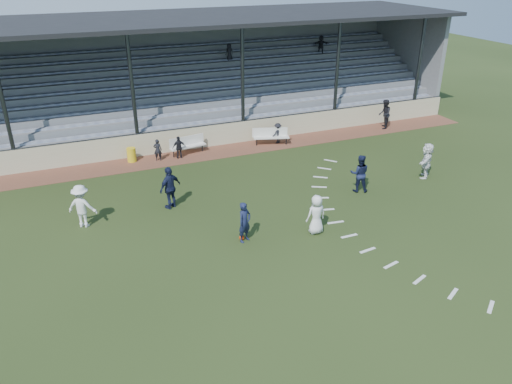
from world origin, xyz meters
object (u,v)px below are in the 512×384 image
bench_left (187,144)px  official (385,114)px  player_white_lead (316,214)px  trash_bin (132,155)px  football (242,238)px  bench_right (271,135)px  player_navy_lead (245,222)px

bench_left → official: 12.40m
player_white_lead → official: official is taller
trash_bin → football: (2.45, -9.55, -0.29)m
bench_right → football: bearing=-102.5°
bench_left → player_white_lead: size_ratio=1.28×
bench_left → player_white_lead: player_white_lead is taller
bench_left → trash_bin: bench_left is taller
football → official: (12.93, 9.12, 0.82)m
player_navy_lead → official: (12.84, 9.22, 0.12)m
football → player_navy_lead: 0.71m
player_white_lead → bench_right: bearing=-105.2°
bench_right → trash_bin: (-7.74, 0.38, -0.19)m
player_white_lead → trash_bin: bearing=-63.6°
official → player_white_lead: bearing=-10.6°
trash_bin → player_white_lead: player_white_lead is taller
bench_right → player_navy_lead: bearing=-101.8°
trash_bin → player_white_lead: (5.30, -10.13, 0.40)m
football → bench_left: bearing=86.8°
bench_left → football: 9.58m
player_white_lead → player_navy_lead: player_navy_lead is taller
trash_bin → official: official is taller
trash_bin → player_navy_lead: player_navy_lead is taller
football → official: 15.84m
bench_right → official: size_ratio=1.13×
trash_bin → official: size_ratio=0.41×
football → official: size_ratio=0.11×
bench_left → player_white_lead: (2.31, -10.13, 0.21)m
bench_left → bench_right: bearing=-14.4°
bench_right → trash_bin: 7.75m
football → official: official is taller
bench_left → player_navy_lead: 9.67m
football → player_navy_lead: (0.09, -0.10, 0.69)m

